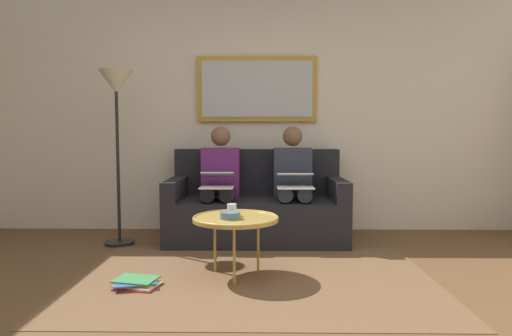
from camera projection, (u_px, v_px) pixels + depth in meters
name	position (u px, v px, depth m)	size (l,w,h in m)	color
wall_rear	(257.00, 113.00, 4.88)	(6.00, 0.12, 2.60)	beige
area_rug	(254.00, 278.00, 3.23)	(2.60, 1.80, 0.01)	brown
couch	(257.00, 208.00, 4.47)	(1.74, 0.90, 0.90)	black
framed_mirror	(257.00, 89.00, 4.77)	(1.30, 0.05, 0.70)	#B7892D
coffee_table	(236.00, 219.00, 3.25)	(0.64, 0.64, 0.45)	tan
cup	(232.00, 210.00, 3.32)	(0.07, 0.07, 0.09)	silver
bowl	(230.00, 215.00, 3.19)	(0.15, 0.15, 0.05)	slate
person_left	(293.00, 180.00, 4.38)	(0.38, 0.58, 1.14)	#2D3342
laptop_white	(295.00, 180.00, 4.13)	(0.34, 0.33, 0.14)	white
person_right	(220.00, 179.00, 4.39)	(0.38, 0.58, 1.14)	#66236B
laptop_silver	(217.00, 180.00, 4.14)	(0.31, 0.35, 0.15)	silver
magazine_stack	(137.00, 283.00, 3.04)	(0.34, 0.29, 0.05)	red
standing_lamp	(116.00, 101.00, 4.15)	(0.32, 0.32, 1.66)	black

